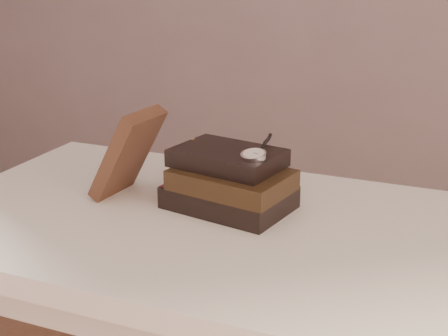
% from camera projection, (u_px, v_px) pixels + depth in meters
% --- Properties ---
extents(table, '(1.00, 0.60, 0.75)m').
position_uv_depth(table, '(208.00, 265.00, 1.16)').
color(table, white).
rests_on(table, ground).
extents(book_stack, '(0.24, 0.19, 0.11)m').
position_uv_depth(book_stack, '(230.00, 182.00, 1.16)').
color(book_stack, black).
rests_on(book_stack, table).
extents(journal, '(0.12, 0.12, 0.17)m').
position_uv_depth(journal, '(128.00, 153.00, 1.20)').
color(journal, '#3A2016').
rests_on(journal, table).
extents(pocket_watch, '(0.05, 0.15, 0.02)m').
position_uv_depth(pocket_watch, '(255.00, 153.00, 1.11)').
color(pocket_watch, silver).
rests_on(pocket_watch, book_stack).
extents(eyeglasses, '(0.11, 0.12, 0.04)m').
position_uv_depth(eyeglasses, '(217.00, 158.00, 1.25)').
color(eyeglasses, silver).
rests_on(eyeglasses, book_stack).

